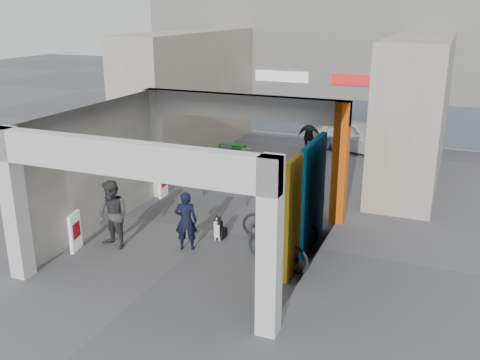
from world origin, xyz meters
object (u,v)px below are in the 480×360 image
at_px(produce_stand, 231,157).
at_px(man_elderly, 311,189).
at_px(man_back_turned, 113,215).
at_px(bicycle_rear, 278,246).
at_px(bicycle_front, 280,222).
at_px(man_with_dog, 186,221).
at_px(white_van, 356,136).
at_px(man_crates, 309,136).
at_px(cafe_set, 225,166).
at_px(border_collie, 219,229).

distance_m(produce_stand, man_elderly, 6.16).
bearing_deg(man_back_turned, produce_stand, 105.73).
bearing_deg(bicycle_rear, bicycle_front, 35.19).
bearing_deg(man_with_dog, bicycle_front, -169.33).
xyz_separation_m(man_back_turned, white_van, (3.91, 12.10, -0.21)).
distance_m(man_with_dog, man_crates, 10.10).
bearing_deg(man_with_dog, produce_stand, -97.40).
height_order(produce_stand, man_back_turned, man_back_turned).
xyz_separation_m(produce_stand, man_elderly, (4.37, -4.30, 0.60)).
xyz_separation_m(cafe_set, white_van, (3.80, 5.28, 0.34)).
height_order(border_collie, man_with_dog, man_with_dog).
bearing_deg(man_elderly, white_van, 94.57).
distance_m(cafe_set, white_van, 6.52).
bearing_deg(man_crates, man_back_turned, 67.55).
relative_size(cafe_set, bicycle_rear, 0.90).
height_order(border_collie, man_elderly, man_elderly).
distance_m(produce_stand, bicycle_front, 7.38).
bearing_deg(bicycle_front, man_crates, 9.97).
bearing_deg(white_van, man_back_turned, -175.82).
bearing_deg(bicycle_rear, cafe_set, 52.41).
xyz_separation_m(cafe_set, produce_stand, (-0.33, 1.30, -0.02)).
bearing_deg(cafe_set, bicycle_rear, -56.60).
bearing_deg(man_elderly, border_collie, -126.37).
bearing_deg(man_back_turned, bicycle_front, 41.16).
distance_m(cafe_set, produce_stand, 1.34).
xyz_separation_m(cafe_set, man_crates, (2.11, 3.89, 0.46)).
bearing_deg(man_back_turned, man_elderly, 56.77).
bearing_deg(man_with_dog, cafe_set, -97.28).
relative_size(produce_stand, man_back_turned, 0.69).
bearing_deg(man_back_turned, man_crates, 92.47).
relative_size(cafe_set, white_van, 0.40).
xyz_separation_m(bicycle_front, bicycle_rear, (0.40, -1.37, -0.01)).
relative_size(border_collie, man_elderly, 0.38).
height_order(cafe_set, man_elderly, man_elderly).
bearing_deg(bicycle_rear, man_with_dog, 108.07).
bearing_deg(cafe_set, man_back_turned, -90.94).
xyz_separation_m(man_crates, bicycle_rear, (2.01, -10.13, -0.26)).
bearing_deg(white_van, bicycle_front, -158.37).
xyz_separation_m(border_collie, man_with_dog, (-0.51, -0.90, 0.50)).
bearing_deg(bicycle_rear, man_back_turned, 116.75).
height_order(man_elderly, white_van, man_elderly).
bearing_deg(bicycle_front, produce_stand, 32.82).
height_order(produce_stand, white_van, white_van).
relative_size(man_with_dog, man_back_turned, 0.87).
distance_m(man_with_dog, man_back_turned, 1.87).
relative_size(man_elderly, bicycle_rear, 1.03).
bearing_deg(man_with_dog, man_elderly, -148.93).
bearing_deg(produce_stand, white_van, 20.37).
distance_m(cafe_set, man_elderly, 5.07).
height_order(border_collie, bicycle_front, bicycle_front).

